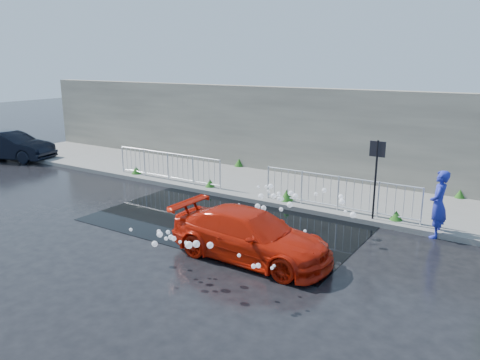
% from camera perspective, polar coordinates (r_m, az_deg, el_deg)
% --- Properties ---
extents(ground, '(90.00, 90.00, 0.00)m').
position_cam_1_polar(ground, '(13.69, -5.44, -5.76)').
color(ground, black).
rests_on(ground, ground).
extents(pavement, '(30.00, 4.00, 0.15)m').
position_cam_1_polar(pavement, '(17.66, 4.67, -0.85)').
color(pavement, slate).
rests_on(pavement, ground).
extents(curb, '(30.00, 0.25, 0.16)m').
position_cam_1_polar(curb, '(15.99, 1.24, -2.41)').
color(curb, slate).
rests_on(curb, ground).
extents(retaining_wall, '(30.00, 0.60, 3.50)m').
position_cam_1_polar(retaining_wall, '(19.21, 7.93, 5.87)').
color(retaining_wall, '#686357').
rests_on(retaining_wall, pavement).
extents(puddle, '(8.00, 5.00, 0.01)m').
position_cam_1_polar(puddle, '(14.16, -1.33, -4.97)').
color(puddle, black).
rests_on(puddle, ground).
extents(sign_post, '(0.45, 0.06, 2.50)m').
position_cam_1_polar(sign_post, '(13.99, 16.27, 1.53)').
color(sign_post, black).
rests_on(sign_post, ground).
extents(railing_left, '(5.05, 0.05, 1.10)m').
position_cam_1_polar(railing_left, '(18.43, -8.79, 1.79)').
color(railing_left, silver).
rests_on(railing_left, pavement).
extents(railing_right, '(5.05, 0.05, 1.10)m').
position_cam_1_polar(railing_right, '(14.83, 11.87, -1.43)').
color(railing_right, silver).
rests_on(railing_right, pavement).
extents(weeds, '(12.17, 3.93, 0.39)m').
position_cam_1_polar(weeds, '(17.27, 3.32, -0.35)').
color(weeds, '#1F4F15').
rests_on(weeds, pavement).
extents(water_spray, '(3.64, 5.66, 1.04)m').
position_cam_1_polar(water_spray, '(12.46, 3.09, -4.26)').
color(water_spray, white).
rests_on(water_spray, ground).
extents(red_car, '(4.12, 1.71, 1.19)m').
position_cam_1_polar(red_car, '(11.36, 1.29, -6.78)').
color(red_car, '#BC1907').
rests_on(red_car, ground).
extents(dark_car, '(4.39, 2.64, 1.37)m').
position_cam_1_polar(dark_car, '(25.18, -26.12, 3.72)').
color(dark_car, black).
rests_on(dark_car, ground).
extents(person, '(0.47, 0.70, 1.87)m').
position_cam_1_polar(person, '(13.71, 23.03, -2.74)').
color(person, '#212AA5').
rests_on(person, ground).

